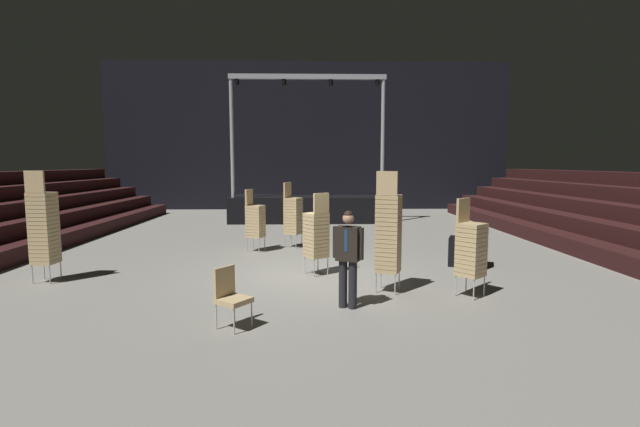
# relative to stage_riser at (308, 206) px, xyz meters

# --- Properties ---
(ground_plane) EXTENTS (22.00, 30.00, 0.10)m
(ground_plane) POSITION_rel_stage_riser_xyz_m (0.00, -9.75, -0.73)
(ground_plane) COLOR gray
(arena_end_wall) EXTENTS (22.00, 0.30, 8.00)m
(arena_end_wall) POSITION_rel_stage_riser_xyz_m (0.00, 5.25, 3.32)
(arena_end_wall) COLOR black
(arena_end_wall) RESTS_ON ground_plane
(stage_riser) EXTENTS (6.75, 2.51, 6.15)m
(stage_riser) POSITION_rel_stage_riser_xyz_m (0.00, 0.00, 0.00)
(stage_riser) COLOR black
(stage_riser) RESTS_ON ground_plane
(man_with_tie) EXTENTS (0.56, 0.37, 1.73)m
(man_with_tie) POSITION_rel_stage_riser_xyz_m (0.71, -12.23, 0.30)
(man_with_tie) COLOR black
(man_with_tie) RESTS_ON ground_plane
(chair_stack_front_left) EXTENTS (0.59, 0.59, 1.96)m
(chair_stack_front_left) POSITION_rel_stage_riser_xyz_m (-0.45, -6.33, 0.31)
(chair_stack_front_left) COLOR #B2B5BA
(chair_stack_front_left) RESTS_ON ground_plane
(chair_stack_front_right) EXTENTS (0.58, 0.58, 2.39)m
(chair_stack_front_right) POSITION_rel_stage_riser_xyz_m (1.59, -11.23, 0.52)
(chair_stack_front_right) COLOR #B2B5BA
(chair_stack_front_right) RESTS_ON ground_plane
(chair_stack_mid_left) EXTENTS (0.47, 0.47, 2.39)m
(chair_stack_mid_left) POSITION_rel_stage_riser_xyz_m (-5.61, -10.29, 0.52)
(chair_stack_mid_left) COLOR #B2B5BA
(chair_stack_mid_left) RESTS_ON ground_plane
(chair_stack_mid_right) EXTENTS (0.61, 0.61, 1.88)m
(chair_stack_mid_right) POSITION_rel_stage_riser_xyz_m (0.20, -9.78, 0.27)
(chair_stack_mid_right) COLOR #B2B5BA
(chair_stack_mid_right) RESTS_ON ground_plane
(chair_stack_mid_centre) EXTENTS (0.56, 0.56, 1.79)m
(chair_stack_mid_centre) POSITION_rel_stage_riser_xyz_m (-1.52, -6.95, 0.23)
(chair_stack_mid_centre) COLOR #B2B5BA
(chair_stack_mid_centre) RESTS_ON ground_plane
(chair_stack_rear_left) EXTENTS (0.62, 0.62, 1.88)m
(chair_stack_rear_left) POSITION_rel_stage_riser_xyz_m (3.10, -11.60, 0.27)
(chair_stack_rear_left) COLOR #B2B5BA
(chair_stack_rear_left) RESTS_ON ground_plane
(equipment_road_case) EXTENTS (1.06, 0.89, 0.70)m
(equipment_road_case) POSITION_rel_stage_riser_xyz_m (3.97, -9.01, -0.32)
(equipment_road_case) COLOR black
(equipment_road_case) RESTS_ON ground_plane
(loose_chair_near_man) EXTENTS (0.61, 0.61, 0.95)m
(loose_chair_near_man) POSITION_rel_stage_riser_xyz_m (-1.19, -13.14, -0.14)
(loose_chair_near_man) COLOR #B2B5BA
(loose_chair_near_man) RESTS_ON ground_plane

